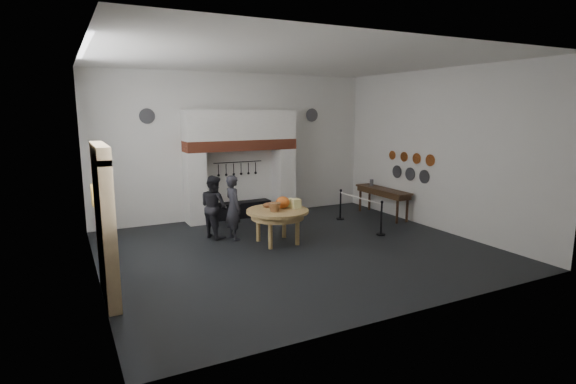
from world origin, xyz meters
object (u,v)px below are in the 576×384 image
work_table (277,211)px  barrier_post_near (381,219)px  iron_range (241,210)px  side_table (383,190)px  visitor_far (214,207)px  visitor_near (233,208)px  barrier_post_far (340,205)px

work_table → barrier_post_near: (2.85, -0.60, -0.39)m
iron_range → side_table: side_table is taller
barrier_post_near → visitor_far: bearing=156.0°
visitor_far → work_table: bearing=-152.7°
work_table → side_table: 4.42m
iron_range → barrier_post_near: 4.52m
visitor_near → work_table: bearing=-138.3°
visitor_near → barrier_post_near: (3.73, -1.44, -0.41)m
iron_range → barrier_post_near: bearing=-53.8°
visitor_near → barrier_post_far: 3.79m
barrier_post_near → barrier_post_far: bearing=90.0°
barrier_post_far → visitor_near: bearing=-171.4°
visitor_near → visitor_far: size_ratio=1.02×
barrier_post_far → visitor_far: bearing=-177.8°
visitor_far → iron_range: bearing=-57.6°
iron_range → visitor_near: (-1.06, -2.21, 0.61)m
side_table → visitor_near: bearing=-176.8°
visitor_near → iron_range: bearing=-30.3°
side_table → barrier_post_far: bearing=169.2°
side_table → barrier_post_near: bearing=-129.6°
work_table → visitor_far: visitor_far is taller
iron_range → barrier_post_far: size_ratio=2.11×
work_table → barrier_post_far: (2.85, 1.40, -0.39)m
iron_range → side_table: (4.10, -1.92, 0.62)m
iron_range → side_table: size_ratio=0.86×
work_table → barrier_post_far: 3.20m
visitor_far → barrier_post_near: bearing=-132.7°
work_table → barrier_post_near: bearing=-12.0°
iron_range → work_table: size_ratio=1.20×
side_table → visitor_far: bearing=178.9°
visitor_far → side_table: 5.56m
visitor_far → barrier_post_far: (4.13, 0.16, -0.39)m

